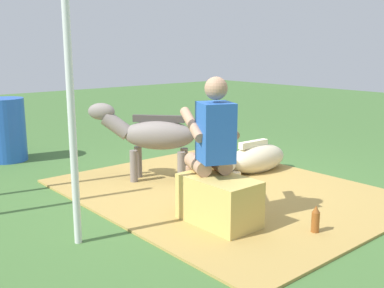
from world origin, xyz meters
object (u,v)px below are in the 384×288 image
object	(u,v)px
person_seated	(211,143)
pony_lying	(252,159)
pony_standing	(151,135)
water_barrel	(6,130)
tent_pole_left	(70,91)
hay_bale	(219,202)
soda_bottle	(315,221)

from	to	relation	value
person_seated	pony_lying	size ratio (longest dim) A/B	0.99
pony_standing	water_barrel	xyz separation A→B (m)	(2.16, 0.92, -0.12)
water_barrel	tent_pole_left	xyz separation A→B (m)	(-3.17, 0.54, 0.80)
person_seated	water_barrel	size ratio (longest dim) A/B	1.51
person_seated	pony_standing	xyz separation A→B (m)	(1.33, -0.29, -0.16)
person_seated	tent_pole_left	size ratio (longest dim) A/B	0.53
hay_bale	tent_pole_left	distance (m)	1.59
hay_bale	tent_pole_left	bearing A→B (deg)	67.08
hay_bale	pony_standing	size ratio (longest dim) A/B	0.65
soda_bottle	hay_bale	bearing A→B (deg)	34.93
tent_pole_left	person_seated	bearing A→B (deg)	-105.48
water_barrel	tent_pole_left	bearing A→B (deg)	170.27
soda_bottle	tent_pole_left	world-z (taller)	tent_pole_left
hay_bale	person_seated	world-z (taller)	person_seated
pony_standing	tent_pole_left	bearing A→B (deg)	124.50
water_barrel	pony_standing	bearing A→B (deg)	-156.85
hay_bale	pony_standing	bearing A→B (deg)	-12.86
pony_lying	soda_bottle	distance (m)	1.93
pony_standing	person_seated	bearing A→B (deg)	167.55
hay_bale	tent_pole_left	world-z (taller)	tent_pole_left
hay_bale	water_barrel	size ratio (longest dim) A/B	0.82
water_barrel	pony_lying	bearing A→B (deg)	-142.31
pony_standing	pony_lying	xyz separation A→B (m)	(-0.53, -1.16, -0.37)
pony_standing	water_barrel	size ratio (longest dim) A/B	1.26
pony_standing	water_barrel	bearing A→B (deg)	23.15
water_barrel	hay_bale	bearing A→B (deg)	-170.89
hay_bale	soda_bottle	size ratio (longest dim) A/B	2.75
person_seated	tent_pole_left	xyz separation A→B (m)	(0.33, 1.17, 0.51)
person_seated	tent_pole_left	distance (m)	1.32
pony_lying	soda_bottle	bearing A→B (deg)	148.29
pony_lying	water_barrel	bearing A→B (deg)	37.69
pony_standing	soda_bottle	bearing A→B (deg)	-176.31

